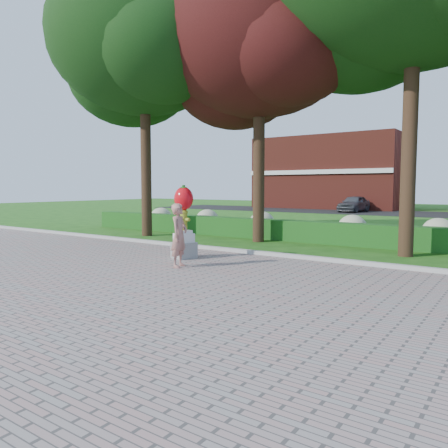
% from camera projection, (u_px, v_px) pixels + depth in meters
% --- Properties ---
extents(ground, '(100.00, 100.00, 0.00)m').
position_uv_depth(ground, '(204.00, 272.00, 10.83)').
color(ground, '#1E5214').
rests_on(ground, ground).
extents(walkway, '(40.00, 14.00, 0.04)m').
position_uv_depth(walkway, '(64.00, 308.00, 7.57)').
color(walkway, gray).
rests_on(walkway, ground).
extents(curb, '(40.00, 0.18, 0.15)m').
position_uv_depth(curb, '(265.00, 254.00, 13.27)').
color(curb, '#ADADA5').
rests_on(curb, ground).
extents(lawn_hedge, '(24.00, 0.70, 0.80)m').
position_uv_depth(lawn_hedge, '(317.00, 232.00, 16.50)').
color(lawn_hedge, '#174D16').
rests_on(lawn_hedge, ground).
extents(hydrangea_row, '(20.10, 1.10, 0.99)m').
position_uv_depth(hydrangea_row, '(342.00, 227.00, 16.98)').
color(hydrangea_row, '#B5BB8F').
rests_on(hydrangea_row, ground).
extents(street, '(50.00, 8.00, 0.02)m').
position_uv_depth(street, '(426.00, 214.00, 33.66)').
color(street, black).
rests_on(street, ground).
extents(building_left, '(14.00, 8.00, 7.00)m').
position_uv_depth(building_left, '(332.00, 173.00, 43.98)').
color(building_left, maroon).
rests_on(building_left, ground).
extents(tree_far_left, '(9.00, 7.68, 11.66)m').
position_uv_depth(tree_far_left, '(144.00, 48.00, 18.38)').
color(tree_far_left, black).
rests_on(tree_far_left, ground).
extents(tree_mid_left, '(8.25, 7.04, 10.69)m').
position_uv_depth(tree_mid_left, '(258.00, 48.00, 16.37)').
color(tree_mid_left, black).
rests_on(tree_mid_left, ground).
extents(hydrant_sculpture, '(0.71, 0.71, 2.12)m').
position_uv_depth(hydrant_sculpture, '(184.00, 220.00, 12.63)').
color(hydrant_sculpture, gray).
rests_on(hydrant_sculpture, walkway).
extents(woman, '(0.54, 0.68, 1.65)m').
position_uv_depth(woman, '(179.00, 235.00, 11.23)').
color(woman, '#AC6F62').
rests_on(woman, walkway).
extents(parked_car, '(1.84, 4.15, 1.39)m').
position_uv_depth(parked_car, '(354.00, 204.00, 36.54)').
color(parked_car, '#464A4F').
rests_on(parked_car, street).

